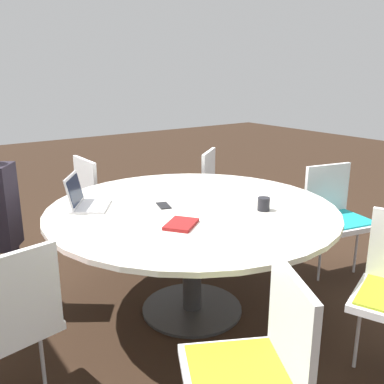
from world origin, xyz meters
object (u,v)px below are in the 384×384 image
(chair_6, at_px, (100,196))
(cell_phone, at_px, (164,206))
(chair_1, at_px, (4,318))
(chair_2, at_px, (257,361))
(spiral_notebook, at_px, (181,224))
(chair_5, at_px, (222,188))
(coffee_cup, at_px, (264,204))
(laptop, at_px, (84,199))
(chair_4, at_px, (336,211))

(chair_6, distance_m, cell_phone, 1.16)
(chair_1, bearing_deg, chair_2, -60.57)
(chair_1, relative_size, spiral_notebook, 3.40)
(chair_5, distance_m, spiral_notebook, 1.63)
(chair_5, bearing_deg, coffee_cup, 23.22)
(chair_1, distance_m, laptop, 0.98)
(chair_2, bearing_deg, chair_4, -34.36)
(chair_1, relative_size, laptop, 2.38)
(spiral_notebook, bearing_deg, chair_2, 163.26)
(chair_4, distance_m, spiral_notebook, 1.52)
(laptop, distance_m, coffee_cup, 1.14)
(chair_4, relative_size, cell_phone, 5.70)
(coffee_cup, distance_m, cell_phone, 0.64)
(laptop, distance_m, spiral_notebook, 0.71)
(chair_2, relative_size, spiral_notebook, 3.40)
(chair_5, relative_size, coffee_cup, 10.47)
(chair_5, height_order, chair_6, same)
(chair_1, relative_size, coffee_cup, 10.47)
(chair_1, distance_m, chair_5, 2.45)
(spiral_notebook, bearing_deg, coffee_cup, -97.17)
(spiral_notebook, bearing_deg, chair_1, 91.79)
(chair_1, distance_m, chair_6, 1.92)
(chair_4, bearing_deg, cell_phone, -0.83)
(chair_5, height_order, coffee_cup, chair_5)
(chair_5, xyz_separation_m, spiral_notebook, (-1.09, 1.20, 0.22))
(chair_2, xyz_separation_m, coffee_cup, (0.83, -0.85, 0.26))
(chair_1, xyz_separation_m, spiral_notebook, (0.03, -0.98, 0.22))
(chair_6, xyz_separation_m, cell_phone, (-1.14, 0.06, 0.22))
(chair_4, xyz_separation_m, chair_5, (1.05, 0.30, 0.00))
(chair_4, bearing_deg, chair_2, 40.49)
(cell_phone, bearing_deg, coffee_cup, -133.68)
(spiral_notebook, bearing_deg, chair_5, -47.85)
(chair_1, bearing_deg, laptop, 35.58)
(chair_1, bearing_deg, cell_phone, 10.41)
(laptop, bearing_deg, cell_phone, -87.75)
(spiral_notebook, relative_size, cell_phone, 1.67)
(spiral_notebook, distance_m, coffee_cup, 0.58)
(spiral_notebook, bearing_deg, chair_6, -6.46)
(coffee_cup, xyz_separation_m, cell_phone, (0.44, 0.46, -0.04))
(chair_5, bearing_deg, cell_phone, -5.03)
(chair_2, xyz_separation_m, laptop, (1.54, 0.04, 0.27))
(chair_1, xyz_separation_m, chair_4, (0.07, -2.48, 0.00))
(chair_1, distance_m, chair_2, 1.12)
(chair_4, xyz_separation_m, spiral_notebook, (-0.04, 1.50, 0.22))
(chair_2, height_order, spiral_notebook, chair_2)
(chair_4, distance_m, laptop, 1.93)
(chair_5, distance_m, laptop, 1.60)
(chair_2, distance_m, coffee_cup, 1.21)
(chair_5, distance_m, chair_6, 1.11)
(chair_1, distance_m, spiral_notebook, 1.00)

